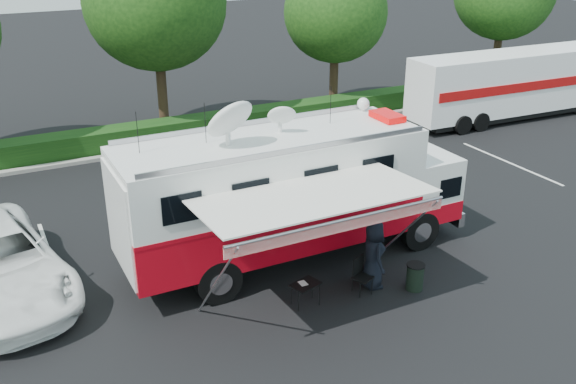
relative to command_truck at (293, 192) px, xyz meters
name	(u,v)px	position (x,y,z in m)	size (l,w,h in m)	color
ground_plane	(296,257)	(0.09, 0.00, -2.10)	(120.00, 120.00, 0.00)	black
back_border	(183,23)	(1.23, 12.90, 2.91)	(60.00, 6.14, 8.87)	#9E998E
stall_lines	(240,221)	(-0.41, 3.00, -2.09)	(24.12, 5.50, 0.01)	silver
command_truck	(293,192)	(0.00, 0.00, 0.00)	(10.19, 2.80, 4.90)	black
awning	(316,202)	(-0.91, -2.91, 1.06)	(5.56, 2.86, 3.36)	silver
white_suv	(0,294)	(-7.93, 1.77, -2.10)	(3.05, 6.62, 1.84)	white
person	(371,286)	(1.18, -2.39, -2.10)	(0.95, 0.62, 1.95)	black
folding_table	(306,285)	(-0.87, -2.38, -1.52)	(0.86, 0.71, 0.63)	black
folding_chair	(360,272)	(0.75, -2.46, -1.51)	(0.62, 0.66, 0.99)	black
trash_bin	(415,277)	(2.12, -3.05, -1.72)	(0.50, 0.50, 0.75)	black
semi_trailer	(509,85)	(15.95, 7.82, -0.35)	(10.78, 2.66, 3.30)	white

